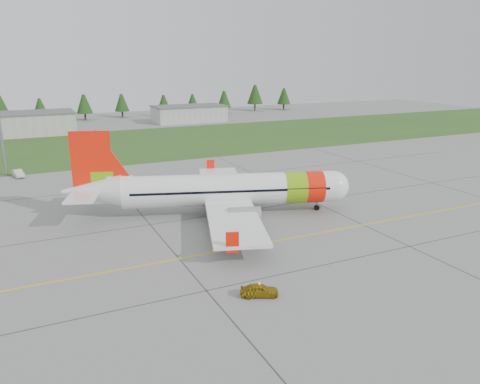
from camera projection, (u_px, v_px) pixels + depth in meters
ground at (338, 262)px, 49.51m from camera, size 320.00×320.00×0.00m
aircraft at (224, 190)px, 64.14m from camera, size 37.94×35.94×11.87m
follow_me_car at (260, 279)px, 41.88m from camera, size 1.63×1.74×3.45m
service_van at (17, 166)px, 84.95m from camera, size 1.70×1.64×4.12m
grass_strip at (144, 143)px, 120.79m from camera, size 320.00×50.00×0.03m
taxi_guideline at (298, 237)px, 56.46m from camera, size 120.00×0.25×0.02m
hangar_west at (14, 125)px, 131.93m from camera, size 32.00×14.00×6.00m
hangar_east at (189, 114)px, 161.70m from camera, size 24.00×12.00×5.20m
treeline at (105, 105)px, 168.11m from camera, size 160.00×8.00×10.00m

